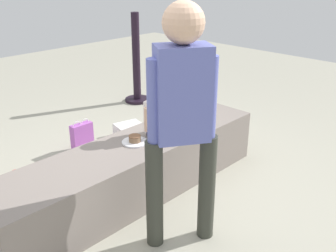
# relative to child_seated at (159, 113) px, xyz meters

# --- Properties ---
(ground_plane) EXTENTS (12.00, 12.00, 0.00)m
(ground_plane) POSITION_rel_child_seated_xyz_m (-0.26, 0.03, -0.70)
(ground_plane) COLOR #A6A390
(concrete_ledge) EXTENTS (2.57, 0.59, 0.48)m
(concrete_ledge) POSITION_rel_child_seated_xyz_m (-0.26, 0.03, -0.46)
(concrete_ledge) COLOR gray
(concrete_ledge) RESTS_ON ground_plane
(child_seated) EXTENTS (0.28, 0.32, 0.48)m
(child_seated) POSITION_rel_child_seated_xyz_m (0.00, 0.00, 0.00)
(child_seated) COLOR #272344
(child_seated) RESTS_ON concrete_ledge
(adult_standing) EXTENTS (0.44, 0.36, 1.68)m
(adult_standing) POSITION_rel_child_seated_xyz_m (-0.43, -0.66, 0.32)
(adult_standing) COLOR #34362E
(adult_standing) RESTS_ON ground_plane
(cake_plate) EXTENTS (0.22, 0.22, 0.07)m
(cake_plate) POSITION_rel_child_seated_xyz_m (-0.24, 0.04, -0.19)
(cake_plate) COLOR white
(cake_plate) RESTS_ON concrete_ledge
(gift_bag) EXTENTS (0.24, 0.09, 0.35)m
(gift_bag) POSITION_rel_child_seated_xyz_m (-0.09, 1.08, -0.54)
(gift_bag) COLOR #B259BF
(gift_bag) RESTS_ON ground_plane
(railing_post) EXTENTS (0.36, 0.36, 1.26)m
(railing_post) POSITION_rel_child_seated_xyz_m (1.39, 1.87, -0.21)
(railing_post) COLOR black
(railing_post) RESTS_ON ground_plane
(party_cup_red) EXTENTS (0.08, 0.08, 0.11)m
(party_cup_red) POSITION_rel_child_seated_xyz_m (-0.90, 0.96, -0.64)
(party_cup_red) COLOR red
(party_cup_red) RESTS_ON ground_plane
(cake_box_white) EXTENTS (0.36, 0.37, 0.15)m
(cake_box_white) POSITION_rel_child_seated_xyz_m (0.49, 0.98, -0.62)
(cake_box_white) COLOR white
(cake_box_white) RESTS_ON ground_plane
(handbag_black_leather) EXTENTS (0.31, 0.11, 0.35)m
(handbag_black_leather) POSITION_rel_child_seated_xyz_m (-0.42, 0.51, -0.57)
(handbag_black_leather) COLOR black
(handbag_black_leather) RESTS_ON ground_plane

